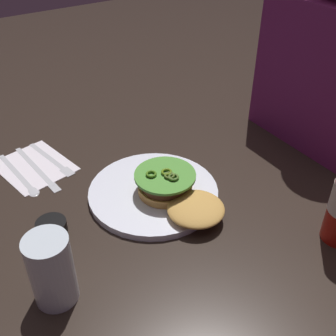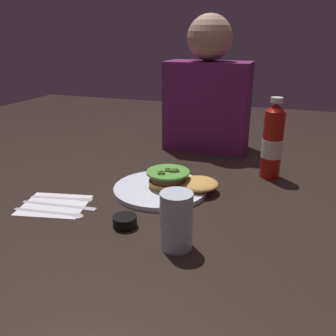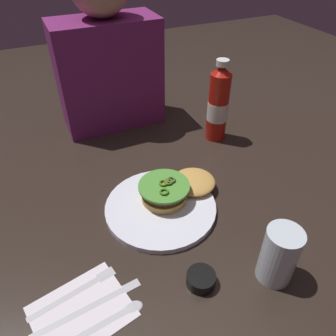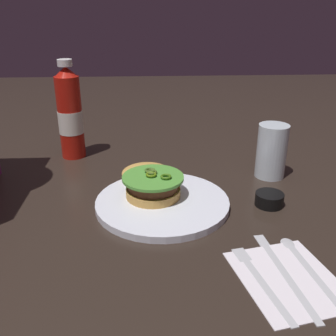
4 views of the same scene
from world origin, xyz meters
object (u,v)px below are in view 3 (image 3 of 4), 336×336
object	(u,v)px
napkin	(82,311)
dinner_plate	(161,207)
fork_utensil	(81,288)
diner_person	(107,58)
spoon_utensil	(107,320)
water_glass	(279,255)
burger_sandwich	(175,188)
ketchup_bottle	(218,105)
condiment_cup	(201,279)
butter_knife	(95,303)

from	to	relation	value
napkin	dinner_plate	bearing A→B (deg)	37.36
napkin	fork_utensil	size ratio (longest dim) A/B	0.96
fork_utensil	dinner_plate	bearing A→B (deg)	30.70
napkin	fork_utensil	xyz separation A→B (m)	(0.01, 0.05, 0.00)
diner_person	spoon_utensil	bearing A→B (deg)	-107.97
dinner_plate	napkin	xyz separation A→B (m)	(-0.24, -0.18, -0.01)
water_glass	diner_person	distance (m)	0.77
napkin	spoon_utensil	xyz separation A→B (m)	(0.04, -0.04, 0.00)
water_glass	fork_utensil	size ratio (longest dim) A/B	0.72
dinner_plate	burger_sandwich	size ratio (longest dim) A/B	1.30
water_glass	diner_person	bearing A→B (deg)	98.81
dinner_plate	burger_sandwich	distance (m)	0.06
ketchup_bottle	condiment_cup	distance (m)	0.56
ketchup_bottle	water_glass	distance (m)	0.53
burger_sandwich	condiment_cup	world-z (taller)	burger_sandwich
dinner_plate	diner_person	world-z (taller)	diner_person
spoon_utensil	fork_utensil	distance (m)	0.09
burger_sandwich	ketchup_bottle	bearing A→B (deg)	40.50
butter_knife	fork_utensil	size ratio (longest dim) A/B	1.20
ketchup_bottle	spoon_utensil	distance (m)	0.69
dinner_plate	butter_knife	bearing A→B (deg)	-139.83
spoon_utensil	diner_person	bearing A→B (deg)	72.03
dinner_plate	spoon_utensil	distance (m)	0.30
fork_utensil	diner_person	bearing A→B (deg)	67.29
napkin	burger_sandwich	bearing A→B (deg)	35.33
ketchup_bottle	water_glass	xyz separation A→B (m)	(-0.16, -0.50, -0.05)
dinner_plate	napkin	size ratio (longest dim) A/B	1.60
burger_sandwich	ketchup_bottle	world-z (taller)	ketchup_bottle
napkin	butter_knife	distance (m)	0.03
butter_knife	spoon_utensil	bearing A→B (deg)	-73.72
ketchup_bottle	napkin	size ratio (longest dim) A/B	1.50
condiment_cup	napkin	xyz separation A→B (m)	(-0.23, 0.04, -0.01)
condiment_cup	diner_person	bearing A→B (deg)	87.44
spoon_utensil	butter_knife	world-z (taller)	same
dinner_plate	butter_knife	xyz separation A→B (m)	(-0.22, -0.18, -0.00)
burger_sandwich	fork_utensil	xyz separation A→B (m)	(-0.29, -0.16, -0.03)
dinner_plate	water_glass	bearing A→B (deg)	-62.73
spoon_utensil	butter_knife	bearing A→B (deg)	106.28
fork_utensil	napkin	bearing A→B (deg)	-100.92
dinner_plate	butter_knife	world-z (taller)	dinner_plate
burger_sandwich	butter_knife	size ratio (longest dim) A/B	0.98
burger_sandwich	ketchup_bottle	size ratio (longest dim) A/B	0.82
condiment_cup	napkin	world-z (taller)	condiment_cup
condiment_cup	napkin	distance (m)	0.24
ketchup_bottle	butter_knife	size ratio (longest dim) A/B	1.20
water_glass	spoon_utensil	distance (m)	0.35
condiment_cup	diner_person	distance (m)	0.73
diner_person	burger_sandwich	bearing A→B (deg)	-86.31
spoon_utensil	napkin	bearing A→B (deg)	135.34
butter_knife	dinner_plate	bearing A→B (deg)	40.17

